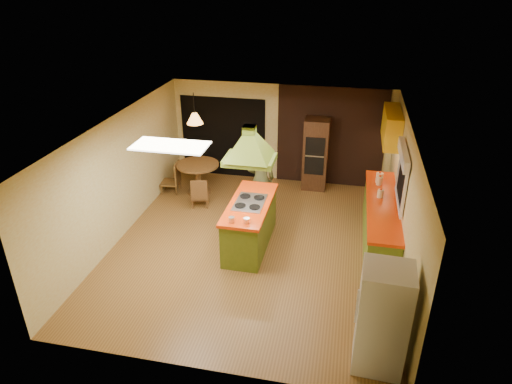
% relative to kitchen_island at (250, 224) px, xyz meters
% --- Properties ---
extents(ground, '(6.50, 6.50, 0.00)m').
position_rel_kitchen_island_xyz_m(ground, '(0.07, 0.02, -0.49)').
color(ground, brown).
rests_on(ground, ground).
extents(room_walls, '(5.50, 6.50, 6.50)m').
position_rel_kitchen_island_xyz_m(room_walls, '(0.07, 0.02, 0.76)').
color(room_walls, beige).
rests_on(room_walls, ground).
extents(ceiling_plane, '(6.50, 6.50, 0.00)m').
position_rel_kitchen_island_xyz_m(ceiling_plane, '(0.07, 0.02, 2.01)').
color(ceiling_plane, silver).
rests_on(ceiling_plane, room_walls).
extents(brick_panel, '(2.64, 0.03, 2.50)m').
position_rel_kitchen_island_xyz_m(brick_panel, '(1.32, 3.25, 0.76)').
color(brick_panel, '#381E14').
rests_on(brick_panel, ground).
extents(nook_opening, '(2.20, 0.03, 2.10)m').
position_rel_kitchen_island_xyz_m(nook_opening, '(-1.43, 3.25, 0.56)').
color(nook_opening, black).
rests_on(nook_opening, ground).
extents(right_counter, '(0.62, 3.05, 0.92)m').
position_rel_kitchen_island_xyz_m(right_counter, '(2.52, 0.62, -0.02)').
color(right_counter, olive).
rests_on(right_counter, ground).
extents(upper_cabinets, '(0.34, 1.40, 0.70)m').
position_rel_kitchen_island_xyz_m(upper_cabinets, '(2.64, 2.22, 1.46)').
color(upper_cabinets, yellow).
rests_on(upper_cabinets, room_walls).
extents(window_right, '(0.12, 1.35, 1.06)m').
position_rel_kitchen_island_xyz_m(window_right, '(2.77, 0.42, 1.28)').
color(window_right, black).
rests_on(window_right, room_walls).
extents(fluor_panel, '(1.20, 0.60, 0.03)m').
position_rel_kitchen_island_xyz_m(fluor_panel, '(-1.03, -1.18, 2.00)').
color(fluor_panel, white).
rests_on(fluor_panel, ceiling_plane).
extents(kitchen_island, '(0.80, 1.93, 0.98)m').
position_rel_kitchen_island_xyz_m(kitchen_island, '(0.00, 0.00, 0.00)').
color(kitchen_island, '#596C1B').
rests_on(kitchen_island, ground).
extents(range_hood, '(0.93, 0.67, 0.78)m').
position_rel_kitchen_island_xyz_m(range_hood, '(0.00, 0.00, 1.77)').
color(range_hood, '#5C741D').
rests_on(range_hood, ceiling_plane).
extents(man, '(0.73, 0.60, 1.71)m').
position_rel_kitchen_island_xyz_m(man, '(-0.05, 1.31, 0.37)').
color(man, '#494C28').
rests_on(man, ground).
extents(refrigerator, '(0.69, 0.66, 1.62)m').
position_rel_kitchen_island_xyz_m(refrigerator, '(2.40, -2.62, 0.32)').
color(refrigerator, silver).
rests_on(refrigerator, ground).
extents(wall_oven, '(0.60, 0.61, 1.79)m').
position_rel_kitchen_island_xyz_m(wall_oven, '(1.00, 2.96, 0.41)').
color(wall_oven, '#4E2D19').
rests_on(wall_oven, ground).
extents(dining_table, '(1.03, 1.03, 0.77)m').
position_rel_kitchen_island_xyz_m(dining_table, '(-1.75, 2.06, 0.05)').
color(dining_table, brown).
rests_on(dining_table, ground).
extents(chair_left, '(0.47, 0.47, 0.78)m').
position_rel_kitchen_island_xyz_m(chair_left, '(-2.45, 1.96, -0.09)').
color(chair_left, brown).
rests_on(chair_left, ground).
extents(chair_near, '(0.48, 0.48, 0.72)m').
position_rel_kitchen_island_xyz_m(chair_near, '(-1.50, 1.41, -0.12)').
color(chair_near, brown).
rests_on(chair_near, ground).
extents(pendant_lamp, '(0.46, 0.46, 0.25)m').
position_rel_kitchen_island_xyz_m(pendant_lamp, '(-1.75, 2.06, 1.41)').
color(pendant_lamp, '#FF9E3F').
rests_on(pendant_lamp, ceiling_plane).
extents(canister_large, '(0.19, 0.19, 0.22)m').
position_rel_kitchen_island_xyz_m(canister_large, '(2.47, 1.53, 0.54)').
color(canister_large, '#FFF1CD').
rests_on(canister_large, right_counter).
extents(canister_medium, '(0.15, 0.15, 0.18)m').
position_rel_kitchen_island_xyz_m(canister_medium, '(2.47, 1.43, 0.52)').
color(canister_medium, beige).
rests_on(canister_medium, right_counter).
extents(canister_small, '(0.15, 0.15, 0.16)m').
position_rel_kitchen_island_xyz_m(canister_small, '(2.47, 0.83, 0.52)').
color(canister_small, beige).
rests_on(canister_small, right_counter).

